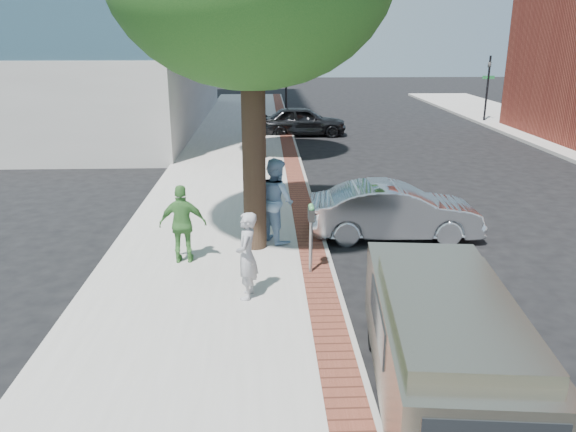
{
  "coord_description": "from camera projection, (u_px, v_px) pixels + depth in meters",
  "views": [
    {
      "loc": [
        -0.36,
        -10.45,
        4.87
      ],
      "look_at": [
        0.12,
        0.94,
        1.2
      ],
      "focal_mm": 35.0,
      "sensor_mm": 36.0,
      "label": 1
    }
  ],
  "objects": [
    {
      "name": "signal_near",
      "position": [
        286.0,
        84.0,
        31.71
      ],
      "size": [
        0.7,
        0.15,
        3.8
      ],
      "color": "black",
      "rests_on": "ground"
    },
    {
      "name": "person_gray",
      "position": [
        247.0,
        256.0,
        10.38
      ],
      "size": [
        0.48,
        0.66,
        1.67
      ],
      "primitive_type": "imported",
      "rotation": [
        0.0,
        0.0,
        -1.7
      ],
      "color": "#9D9DA2",
      "rests_on": "sidewalk"
    },
    {
      "name": "tree_far",
      "position": [
        259.0,
        24.0,
        21.21
      ],
      "size": [
        4.8,
        4.8,
        7.14
      ],
      "color": "black",
      "rests_on": "sidewalk"
    },
    {
      "name": "van",
      "position": [
        442.0,
        338.0,
        7.66
      ],
      "size": [
        2.21,
        4.73,
        1.69
      ],
      "rotation": [
        0.0,
        0.0,
        -0.1
      ],
      "color": "gray",
      "rests_on": "ground"
    },
    {
      "name": "ground",
      "position": [
        284.0,
        286.0,
        11.44
      ],
      "size": [
        120.0,
        120.0,
        0.0
      ],
      "primitive_type": "plane",
      "color": "black",
      "rests_on": "ground"
    },
    {
      "name": "parking_meter",
      "position": [
        311.0,
        224.0,
        11.42
      ],
      "size": [
        0.12,
        0.32,
        1.47
      ],
      "color": "gray",
      "rests_on": "sidewalk"
    },
    {
      "name": "curb",
      "position": [
        306.0,
        184.0,
        19.07
      ],
      "size": [
        0.1,
        60.0,
        0.15
      ],
      "primitive_type": "cube",
      "color": "gray",
      "rests_on": "ground"
    },
    {
      "name": "office_base",
      "position": [
        37.0,
        90.0,
        31.23
      ],
      "size": [
        18.2,
        22.2,
        4.0
      ],
      "primitive_type": "cube",
      "color": "gray",
      "rests_on": "ground"
    },
    {
      "name": "person_officer",
      "position": [
        276.0,
        200.0,
        13.28
      ],
      "size": [
        1.17,
        1.24,
        2.02
      ],
      "primitive_type": "imported",
      "rotation": [
        0.0,
        0.0,
        2.13
      ],
      "color": "#81A5C8",
      "rests_on": "sidewalk"
    },
    {
      "name": "person_green",
      "position": [
        183.0,
        224.0,
        12.05
      ],
      "size": [
        1.02,
        0.44,
        1.72
      ],
      "primitive_type": "imported",
      "rotation": [
        0.0,
        0.0,
        3.17
      ],
      "color": "#43823B",
      "rests_on": "sidewalk"
    },
    {
      "name": "brick_strip",
      "position": [
        296.0,
        181.0,
        19.03
      ],
      "size": [
        0.6,
        60.0,
        0.01
      ],
      "primitive_type": "cube",
      "color": "brown",
      "rests_on": "sidewalk"
    },
    {
      "name": "sidewalk",
      "position": [
        231.0,
        184.0,
        18.97
      ],
      "size": [
        5.0,
        60.0,
        0.15
      ],
      "primitive_type": "cube",
      "color": "#9E9991",
      "rests_on": "ground"
    },
    {
      "name": "signal_far",
      "position": [
        488.0,
        84.0,
        32.18
      ],
      "size": [
        0.7,
        0.15,
        3.8
      ],
      "color": "black",
      "rests_on": "ground"
    },
    {
      "name": "sedan_silver",
      "position": [
        395.0,
        211.0,
        14.0
      ],
      "size": [
        4.24,
        1.56,
        1.39
      ],
      "primitive_type": "imported",
      "rotation": [
        0.0,
        0.0,
        1.55
      ],
      "color": "silver",
      "rests_on": "ground"
    },
    {
      "name": "bg_car",
      "position": [
        303.0,
        121.0,
        28.47
      ],
      "size": [
        4.36,
        1.76,
        1.49
      ],
      "primitive_type": "imported",
      "rotation": [
        0.0,
        0.0,
        1.57
      ],
      "color": "black",
      "rests_on": "ground"
    }
  ]
}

